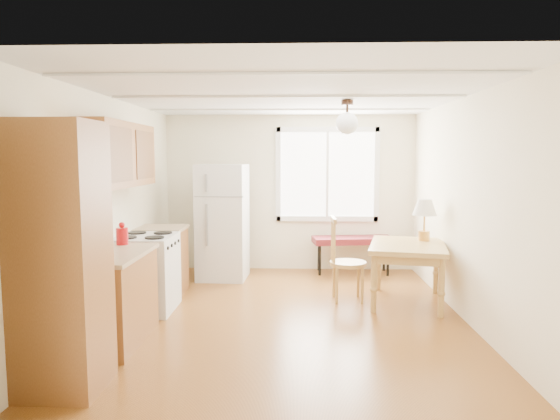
{
  "coord_description": "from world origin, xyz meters",
  "views": [
    {
      "loc": [
        0.11,
        -5.57,
        1.82
      ],
      "look_at": [
        -0.1,
        0.79,
        1.15
      ],
      "focal_mm": 32.0,
      "sensor_mm": 36.0,
      "label": 1
    }
  ],
  "objects_px": {
    "bench": "(353,241)",
    "refrigerator": "(223,222)",
    "dining_table": "(408,252)",
    "chair": "(340,253)"
  },
  "relations": [
    {
      "from": "bench",
      "to": "refrigerator",
      "type": "bearing_deg",
      "value": -176.57
    },
    {
      "from": "bench",
      "to": "dining_table",
      "type": "bearing_deg",
      "value": -80.09
    },
    {
      "from": "dining_table",
      "to": "chair",
      "type": "bearing_deg",
      "value": -171.96
    },
    {
      "from": "bench",
      "to": "chair",
      "type": "relative_size",
      "value": 1.22
    },
    {
      "from": "bench",
      "to": "dining_table",
      "type": "relative_size",
      "value": 0.96
    },
    {
      "from": "dining_table",
      "to": "chair",
      "type": "relative_size",
      "value": 1.28
    },
    {
      "from": "chair",
      "to": "dining_table",
      "type": "bearing_deg",
      "value": -6.18
    },
    {
      "from": "refrigerator",
      "to": "dining_table",
      "type": "xyz_separation_m",
      "value": [
        2.5,
        -1.2,
        -0.21
      ]
    },
    {
      "from": "chair",
      "to": "bench",
      "type": "bearing_deg",
      "value": 75.76
    },
    {
      "from": "refrigerator",
      "to": "bench",
      "type": "relative_size",
      "value": 1.32
    }
  ]
}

